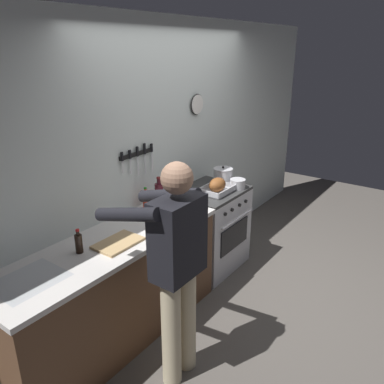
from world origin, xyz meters
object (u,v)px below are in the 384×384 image
object	(u,v)px
roasting_pan	(217,186)
bottle_soy_sauce	(79,243)
bottle_wine_red	(159,195)
bottle_hot_sauce	(146,200)
person_cook	(176,262)
saucepan	(238,184)
cutting_board	(118,243)
stove	(210,229)
stock_pot	(223,176)

from	to	relation	value
roasting_pan	bottle_soy_sauce	bearing A→B (deg)	174.94
bottle_wine_red	bottle_hot_sauce	bearing A→B (deg)	147.97
roasting_pan	bottle_wine_red	size ratio (longest dim) A/B	1.19
person_cook	saucepan	world-z (taller)	person_cook
bottle_hot_sauce	bottle_soy_sauce	world-z (taller)	bottle_hot_sauce
cutting_board	bottle_soy_sauce	world-z (taller)	bottle_soy_sauce
person_cook	cutting_board	xyz separation A→B (m)	(0.01, 0.57, -0.04)
bottle_hot_sauce	stove	bearing A→B (deg)	-14.96
bottle_soy_sauce	roasting_pan	bearing A→B (deg)	-5.06
person_cook	bottle_soy_sauce	size ratio (longest dim) A/B	8.86
bottle_soy_sauce	cutting_board	bearing A→B (deg)	-27.81
roasting_pan	cutting_board	size ratio (longest dim) A/B	0.98
cutting_board	saucepan	bearing A→B (deg)	-3.97
stock_pot	saucepan	xyz separation A→B (m)	(-0.02, -0.20, -0.04)
person_cook	bottle_hot_sauce	size ratio (longest dim) A/B	7.80
stock_pot	bottle_wine_red	size ratio (longest dim) A/B	0.72
cutting_board	roasting_pan	bearing A→B (deg)	-0.44
stove	bottle_wine_red	size ratio (longest dim) A/B	3.05
bottle_hot_sauce	bottle_soy_sauce	size ratio (longest dim) A/B	1.14
bottle_hot_sauce	roasting_pan	bearing A→B (deg)	-21.94
cutting_board	bottle_hot_sauce	world-z (taller)	bottle_hot_sauce
bottle_wine_red	stove	bearing A→B (deg)	-11.71
stock_pot	bottle_soy_sauce	world-z (taller)	stock_pot
bottle_wine_red	person_cook	bearing A→B (deg)	-133.77
saucepan	person_cook	bearing A→B (deg)	-164.43
stock_pot	cutting_board	bearing A→B (deg)	-177.15
person_cook	bottle_wine_red	distance (m)	1.11
stove	stock_pot	distance (m)	0.59
saucepan	bottle_soy_sauce	bearing A→B (deg)	172.51
saucepan	cutting_board	bearing A→B (deg)	176.03
person_cook	roasting_pan	distance (m)	1.52
stock_pot	saucepan	size ratio (longest dim) A/B	1.29
cutting_board	stock_pot	bearing A→B (deg)	2.85
person_cook	saucepan	size ratio (longest dim) A/B	10.00
roasting_pan	bottle_hot_sauce	xyz separation A→B (m)	(-0.76, 0.30, 0.02)
stove	saucepan	distance (m)	0.58
cutting_board	bottle_soy_sauce	size ratio (longest dim) A/B	1.92
person_cook	cutting_board	distance (m)	0.58
saucepan	bottle_hot_sauce	distance (m)	1.08
saucepan	bottle_soy_sauce	xyz separation A→B (m)	(-1.89, 0.25, 0.03)
stove	roasting_pan	distance (m)	0.53
bottle_hot_sauce	saucepan	bearing A→B (deg)	-22.20
stock_pot	bottle_hot_sauce	xyz separation A→B (m)	(-1.02, 0.21, -0.00)
stove	saucepan	bearing A→B (deg)	-41.79
saucepan	bottle_wine_red	bearing A→B (deg)	159.15
cutting_board	bottle_hot_sauce	distance (m)	0.71
stove	saucepan	xyz separation A→B (m)	(0.22, -0.20, 0.50)
saucepan	roasting_pan	bearing A→B (deg)	156.99
roasting_pan	bottle_soy_sauce	distance (m)	1.66
bottle_wine_red	saucepan	bearing A→B (deg)	-20.85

